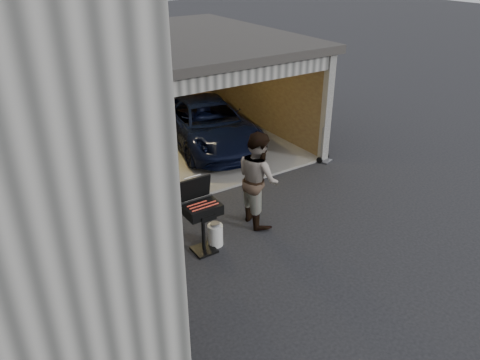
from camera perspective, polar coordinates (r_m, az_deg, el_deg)
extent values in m
plane|color=black|center=(7.71, 6.14, -13.43)|extent=(80.00, 80.00, 0.00)
cube|color=#605E59|center=(12.86, -9.57, 3.94)|extent=(6.50, 6.00, 0.06)
cube|color=#44301F|center=(15.06, -14.71, 12.14)|extent=(6.50, 0.15, 2.70)
cube|color=#44301F|center=(13.91, 2.19, 11.81)|extent=(0.15, 6.00, 2.70)
cube|color=#44301F|center=(11.61, -24.51, 6.29)|extent=(0.15, 6.00, 2.70)
cube|color=#2D2B28|center=(12.07, -10.60, 16.12)|extent=(6.80, 6.30, 0.20)
cube|color=#474744|center=(9.58, -3.26, 12.05)|extent=(6.50, 0.16, 0.36)
cube|color=beige|center=(10.60, -6.71, 13.92)|extent=(6.00, 2.40, 0.06)
cube|color=#474744|center=(11.72, 10.53, 8.46)|extent=(0.20, 0.18, 2.70)
cube|color=olive|center=(14.10, -22.96, 5.42)|extent=(0.60, 0.50, 0.50)
cube|color=olive|center=(13.95, -23.30, 7.23)|extent=(0.50, 0.45, 0.45)
cube|color=olive|center=(15.53, -4.63, 9.56)|extent=(0.55, 0.50, 0.60)
cube|color=brown|center=(15.90, -5.24, 13.09)|extent=(0.24, 0.43, 2.20)
imported|color=black|center=(12.65, -3.89, 6.61)|extent=(2.67, 4.54, 1.19)
imported|color=#9BACC3|center=(7.95, -15.51, -5.45)|extent=(0.48, 0.66, 1.69)
imported|color=#44221A|center=(8.96, 2.21, 0.18)|extent=(0.84, 1.01, 1.89)
cube|color=black|center=(8.56, -4.39, -8.48)|extent=(0.39, 0.39, 0.05)
cylinder|color=black|center=(8.34, -4.49, -6.26)|extent=(0.07, 0.07, 0.78)
cube|color=black|center=(8.10, -4.60, -3.60)|extent=(0.62, 0.43, 0.19)
cube|color=#59595B|center=(8.06, -4.62, -3.12)|extent=(0.56, 0.37, 0.01)
cube|color=black|center=(8.17, -5.60, -1.04)|extent=(0.62, 0.11, 0.43)
cylinder|color=silver|center=(8.61, -3.03, -6.71)|extent=(0.31, 0.31, 0.42)
cube|color=brown|center=(6.60, -11.28, -16.59)|extent=(0.24, 0.87, 0.96)
cube|color=slate|center=(12.10, 10.48, 2.27)|extent=(0.35, 0.28, 0.04)
cylinder|color=black|center=(11.97, 9.67, 2.40)|extent=(0.09, 0.16, 0.16)
cylinder|color=black|center=(12.26, 10.46, 2.93)|extent=(0.09, 0.16, 0.16)
cylinder|color=slate|center=(11.85, 9.92, 4.25)|extent=(0.03, 0.03, 0.92)
cylinder|color=slate|center=(12.07, 10.52, 4.62)|extent=(0.03, 0.03, 0.92)
cylinder|color=slate|center=(11.80, 10.39, 6.41)|extent=(0.26, 0.11, 0.03)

